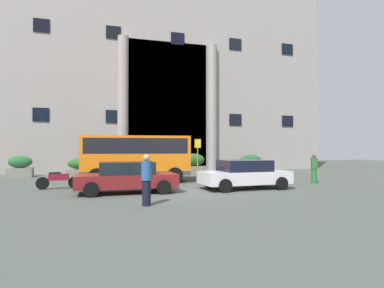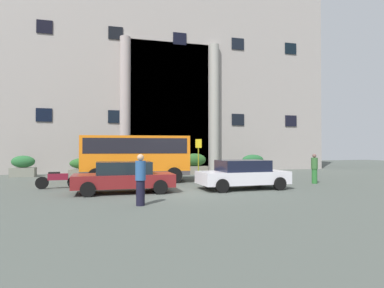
{
  "view_description": "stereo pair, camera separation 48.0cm",
  "coord_description": "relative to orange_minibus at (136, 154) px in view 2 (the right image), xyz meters",
  "views": [
    {
      "loc": [
        -3.72,
        -13.64,
        1.98
      ],
      "look_at": [
        1.8,
        5.5,
        2.25
      ],
      "focal_mm": 30.06,
      "sensor_mm": 36.0,
      "label": 1
    },
    {
      "loc": [
        -3.26,
        -13.76,
        1.98
      ],
      "look_at": [
        1.8,
        5.5,
        2.25
      ],
      "focal_mm": 30.06,
      "sensor_mm": 36.0,
      "label": 2
    }
  ],
  "objects": [
    {
      "name": "hedge_planter_far_west",
      "position": [
        -7.34,
        5.32,
        -0.91
      ],
      "size": [
        1.6,
        0.88,
        1.47
      ],
      "color": "gray",
      "rests_on": "ground_plane"
    },
    {
      "name": "ground_plane",
      "position": [
        1.61,
        -5.5,
        -1.68
      ],
      "size": [
        80.0,
        64.0,
        0.12
      ],
      "primitive_type": "cube",
      "color": "#4B514B"
    },
    {
      "name": "office_building_facade",
      "position": [
        1.62,
        11.98,
        8.71
      ],
      "size": [
        33.4,
        9.68,
        20.67
      ],
      "color": "#9D948F",
      "rests_on": "ground_plane"
    },
    {
      "name": "hedge_planter_west",
      "position": [
        4.83,
        4.63,
        -0.85
      ],
      "size": [
        1.9,
        0.99,
        1.58
      ],
      "color": "gray",
      "rests_on": "ground_plane"
    },
    {
      "name": "pedestrian_woman_with_bag",
      "position": [
        -0.54,
        -8.07,
        -0.71
      ],
      "size": [
        0.36,
        0.36,
        1.78
      ],
      "rotation": [
        0.0,
        0.0,
        4.64
      ],
      "color": "black",
      "rests_on": "ground_plane"
    },
    {
      "name": "hedge_planter_far_east",
      "position": [
        -3.25,
        5.1,
        -0.99
      ],
      "size": [
        2.18,
        0.92,
        1.29
      ],
      "color": "gray",
      "rests_on": "ground_plane"
    },
    {
      "name": "pedestrian_woman_dark_dress",
      "position": [
        9.61,
        -3.54,
        -0.78
      ],
      "size": [
        0.36,
        0.36,
        1.67
      ],
      "rotation": [
        0.0,
        0.0,
        3.62
      ],
      "color": "#29692D",
      "rests_on": "ground_plane"
    },
    {
      "name": "white_taxi_kerbside",
      "position": [
        4.71,
        -4.78,
        -0.9
      ],
      "size": [
        4.37,
        2.23,
        1.4
      ],
      "rotation": [
        0.0,
        0.0,
        0.04
      ],
      "color": "silver",
      "rests_on": "ground_plane"
    },
    {
      "name": "hedge_planter_entrance_right",
      "position": [
        9.96,
        5.1,
        -0.91
      ],
      "size": [
        1.95,
        0.87,
        1.46
      ],
      "color": "#636B5B",
      "rests_on": "ground_plane"
    },
    {
      "name": "parked_compact_extra",
      "position": [
        -0.95,
        -4.64,
        -0.91
      ],
      "size": [
        4.39,
        2.07,
        1.38
      ],
      "rotation": [
        0.0,
        0.0,
        0.01
      ],
      "color": "maroon",
      "rests_on": "ground_plane"
    },
    {
      "name": "scooter_by_planter",
      "position": [
        -4.04,
        -2.33,
        -1.16
      ],
      "size": [
        2.05,
        0.55,
        0.89
      ],
      "rotation": [
        0.0,
        0.0,
        0.02
      ],
      "color": "black",
      "rests_on": "ground_plane"
    },
    {
      "name": "bus_stop_sign",
      "position": [
        4.41,
        2.04,
        0.0
      ],
      "size": [
        0.44,
        0.08,
        2.61
      ],
      "color": "#959217",
      "rests_on": "ground_plane"
    },
    {
      "name": "orange_minibus",
      "position": [
        0.0,
        0.0,
        0.0
      ],
      "size": [
        6.31,
        3.06,
        2.7
      ],
      "rotation": [
        0.0,
        0.0,
        -0.09
      ],
      "color": "orange",
      "rests_on": "ground_plane"
    }
  ]
}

